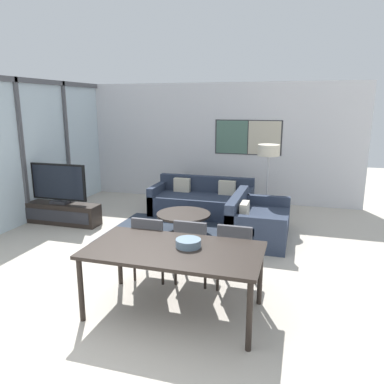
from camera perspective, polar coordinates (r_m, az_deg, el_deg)
ground_plane at (r=4.38m, az=-16.78°, el=-19.22°), size 24.00×24.00×0.00m
wall_back at (r=9.11m, az=2.98°, el=7.55°), size 7.07×0.09×2.80m
window_wall_left at (r=7.91m, az=-24.68°, el=6.42°), size 0.07×5.78×2.80m
area_rug at (r=6.90m, az=-1.28°, el=-6.26°), size 2.76×1.90×0.01m
tv_console at (r=7.84m, az=-19.35°, el=-3.07°), size 1.61×0.40×0.41m
television at (r=7.71m, az=-19.69°, el=1.20°), size 1.18×0.20×0.79m
sofa_main at (r=8.05m, az=1.60°, el=-1.48°), size 2.12×0.97×0.76m
sofa_side at (r=6.70m, az=9.59°, el=-4.73°), size 0.97×1.57×0.76m
coffee_table at (r=6.81m, az=-1.29°, el=-4.02°), size 0.98×0.98×0.38m
dining_table at (r=4.18m, az=-2.79°, el=-9.42°), size 1.93×1.02×0.77m
dining_chair_left at (r=5.05m, az=-6.21°, el=-7.89°), size 0.46×0.46×0.88m
dining_chair_centre at (r=4.91m, az=0.14°, el=-8.42°), size 0.46×0.46×0.88m
dining_chair_right at (r=4.80m, az=6.67°, el=-9.09°), size 0.46×0.46×0.88m
fruit_bowl at (r=4.18m, az=-0.57°, el=-7.70°), size 0.28×0.28×0.09m
floor_lamp at (r=7.57m, az=11.59°, el=5.67°), size 0.43×0.43×1.54m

